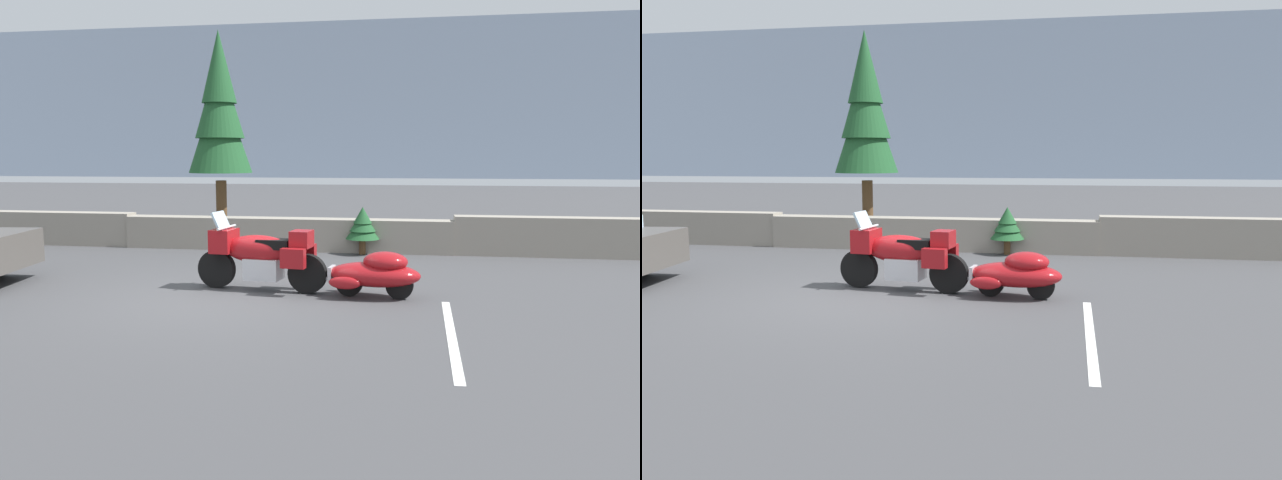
# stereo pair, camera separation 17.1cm
# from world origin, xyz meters

# --- Properties ---
(ground_plane) EXTENTS (80.00, 80.00, 0.00)m
(ground_plane) POSITION_xyz_m (0.00, 0.00, 0.00)
(ground_plane) COLOR #424244
(stone_guard_wall) EXTENTS (24.00, 0.60, 0.90)m
(stone_guard_wall) POSITION_xyz_m (0.30, 5.24, 0.42)
(stone_guard_wall) COLOR gray
(stone_guard_wall) RESTS_ON ground
(distant_ridgeline) EXTENTS (240.00, 80.00, 16.00)m
(distant_ridgeline) POSITION_xyz_m (0.00, 95.26, 8.00)
(distant_ridgeline) COLOR #99A8BF
(distant_ridgeline) RESTS_ON ground
(touring_motorcycle) EXTENTS (2.31, 0.91, 1.33)m
(touring_motorcycle) POSITION_xyz_m (0.55, 0.69, 0.62)
(touring_motorcycle) COLOR black
(touring_motorcycle) RESTS_ON ground
(car_shaped_trailer) EXTENTS (2.23, 0.90, 0.76)m
(car_shaped_trailer) POSITION_xyz_m (2.50, 0.45, 0.41)
(car_shaped_trailer) COLOR black
(car_shaped_trailer) RESTS_ON ground
(pine_tree_tall) EXTENTS (1.71, 1.71, 5.59)m
(pine_tree_tall) POSITION_xyz_m (-2.15, 6.85, 3.50)
(pine_tree_tall) COLOR brown
(pine_tree_tall) RESTS_ON ground
(pine_sapling_near) EXTENTS (0.79, 0.79, 1.11)m
(pine_sapling_near) POSITION_xyz_m (1.90, 4.85, 0.69)
(pine_sapling_near) COLOR brown
(pine_sapling_near) RESTS_ON ground
(parking_stripe_marker) EXTENTS (0.12, 3.60, 0.01)m
(parking_stripe_marker) POSITION_xyz_m (3.63, -1.50, 0.00)
(parking_stripe_marker) COLOR silver
(parking_stripe_marker) RESTS_ON ground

